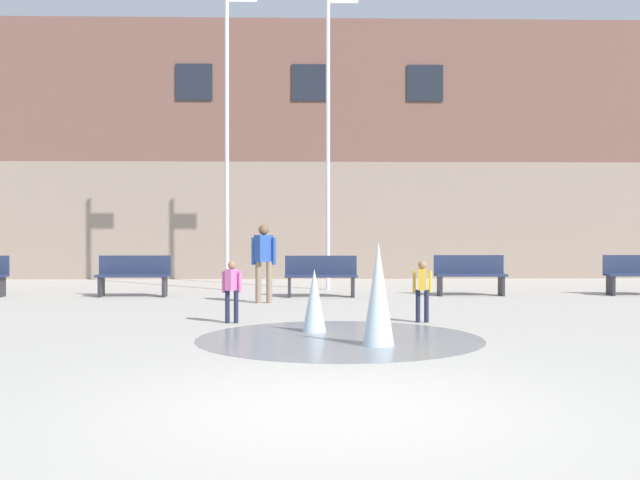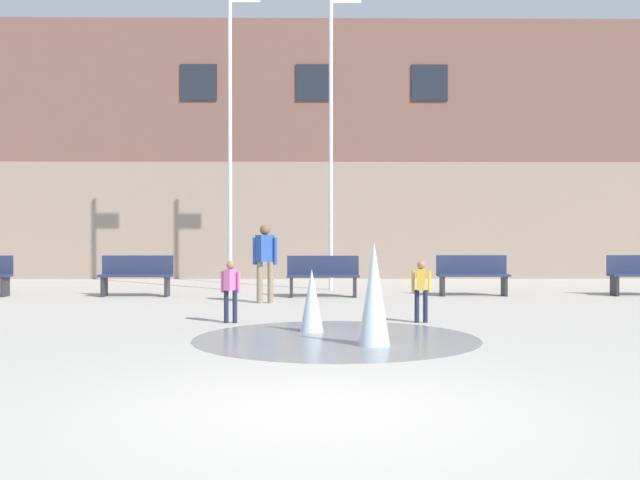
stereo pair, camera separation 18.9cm
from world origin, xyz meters
The scene contains 12 objects.
ground_plane centered at (0.00, 0.00, 0.00)m, with size 100.00×100.00×0.00m, color #B2ADA3.
library_building centered at (0.00, 19.64, 3.96)m, with size 36.00×6.05×7.92m.
splash_fountain centered at (0.42, 3.88, 0.44)m, with size 3.90×3.90×1.32m.
park_bench_left_of_flagpoles centered at (-4.00, 10.65, 0.48)m, with size 1.60×0.44×0.91m.
park_bench_center centered at (0.18, 10.46, 0.48)m, with size 1.60×0.44×0.91m.
park_bench_under_right_flagpole centered at (3.56, 10.74, 0.48)m, with size 1.60×0.44×0.91m.
park_bench_near_trashcan centered at (7.46, 10.73, 0.48)m, with size 1.60×0.44×0.91m.
child_running centered at (1.68, 5.80, 0.58)m, with size 0.31×0.23×0.99m.
teen_by_trashcan centered at (-1.02, 9.04, 0.93)m, with size 0.50×0.37×1.59m.
child_in_fountain centered at (-1.36, 5.77, 0.58)m, with size 0.31×0.24×0.99m.
flagpole_left centered at (-2.07, 12.46, 4.23)m, with size 0.80×0.10×7.97m.
flagpole_right centered at (0.43, 12.46, 4.22)m, with size 0.80×0.10×7.95m.
Camera 1 is at (-0.24, -6.08, 1.46)m, focal length 42.00 mm.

